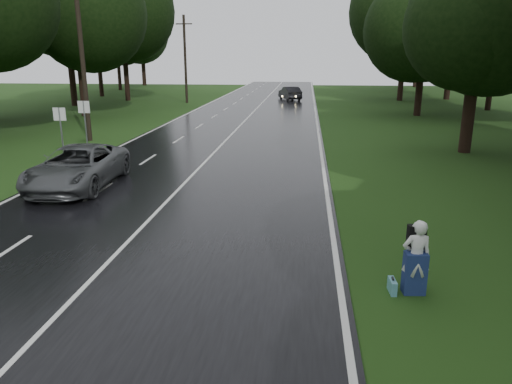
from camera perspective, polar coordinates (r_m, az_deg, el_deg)
ground at (r=11.51m, az=-20.49°, el=-11.49°), size 160.00×160.00×0.00m
road at (r=29.92m, az=-3.62°, el=6.12°), size 12.00×140.00×0.04m
lane_center at (r=29.92m, az=-3.62°, el=6.16°), size 0.12×140.00×0.01m
grey_car at (r=20.32m, az=-20.51°, el=2.82°), size 2.96×5.94×1.62m
far_car at (r=58.24m, az=4.06°, el=11.68°), size 3.07×5.02×1.56m
hitchhiker at (r=11.17m, az=18.52°, el=-7.65°), size 0.66×0.60×1.72m
suitcase at (r=11.29m, az=15.94°, el=-10.73°), size 0.15×0.45×0.31m
utility_pole_mid at (r=31.85m, az=-19.16°, el=5.83°), size 1.80×0.28×10.28m
utility_pole_far at (r=55.41m, az=-8.24°, el=10.49°), size 1.80×0.28×9.36m
road_sign_a at (r=26.14m, az=-21.86°, el=3.51°), size 0.64×0.10×2.65m
road_sign_b at (r=28.49m, az=-19.40°, el=4.70°), size 0.66×0.10×2.74m
tree_left_e at (r=45.35m, az=-19.72°, el=8.55°), size 9.30×9.30×14.53m
tree_left_f at (r=59.72m, az=-15.00°, el=10.50°), size 10.91×10.91×17.05m
tree_right_d at (r=28.76m, az=23.55°, el=4.38°), size 7.84×7.84×12.26m
tree_right_e at (r=45.27m, az=18.62°, el=8.64°), size 7.57×7.57×11.84m
tree_right_f at (r=60.05m, az=16.73°, el=10.40°), size 10.79×10.79×16.87m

